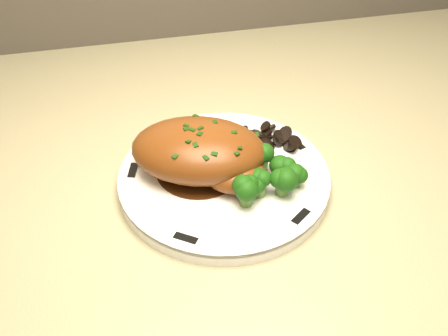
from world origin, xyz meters
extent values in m
cube|color=tan|center=(-0.14, 1.67, 0.91)|extent=(2.15, 0.71, 0.03)
cube|color=#4C443A|center=(-0.14, 1.99, 0.99)|extent=(2.15, 0.02, 0.12)
cylinder|color=white|center=(-0.04, 1.61, 0.94)|extent=(0.26, 0.26, 0.02)
cube|color=black|center=(0.06, 1.65, 0.94)|extent=(0.02, 0.03, 0.00)
cube|color=black|center=(-0.04, 1.72, 0.94)|extent=(0.03, 0.01, 0.00)
cube|color=black|center=(-0.14, 1.64, 0.94)|extent=(0.02, 0.03, 0.00)
cube|color=black|center=(-0.09, 1.53, 0.94)|extent=(0.03, 0.02, 0.00)
cube|color=black|center=(0.03, 1.53, 0.94)|extent=(0.02, 0.02, 0.00)
cylinder|color=#381C0A|center=(-0.06, 1.63, 0.94)|extent=(0.10, 0.10, 0.00)
ellipsoid|color=brown|center=(-0.06, 1.63, 0.97)|extent=(0.17, 0.14, 0.06)
ellipsoid|color=brown|center=(-0.03, 1.59, 0.96)|extent=(0.08, 0.07, 0.03)
cube|color=#15340B|center=(-0.10, 1.65, 1.00)|extent=(0.01, 0.00, 0.00)
cube|color=#15340B|center=(-0.09, 1.64, 1.00)|extent=(0.01, 0.00, 0.00)
cube|color=#15340B|center=(-0.07, 1.64, 1.00)|extent=(0.01, 0.00, 0.00)
cube|color=#15340B|center=(-0.05, 1.63, 1.00)|extent=(0.01, 0.00, 0.00)
cube|color=#15340B|center=(-0.04, 1.62, 1.00)|extent=(0.01, 0.00, 0.00)
cube|color=#15340B|center=(-0.02, 1.62, 1.00)|extent=(0.01, 0.00, 0.00)
cylinder|color=black|center=(0.05, 1.66, 0.95)|extent=(0.01, 0.01, 0.01)
cylinder|color=black|center=(0.05, 1.66, 0.95)|extent=(0.02, 0.02, 0.01)
cylinder|color=black|center=(0.04, 1.67, 0.95)|extent=(0.02, 0.02, 0.01)
cylinder|color=black|center=(0.04, 1.67, 0.95)|extent=(0.02, 0.02, 0.01)
cylinder|color=black|center=(0.03, 1.67, 0.95)|extent=(0.02, 0.02, 0.01)
cylinder|color=black|center=(0.02, 1.68, 0.95)|extent=(0.02, 0.02, 0.01)
cylinder|color=black|center=(0.01, 1.68, 0.95)|extent=(0.02, 0.02, 0.01)
cylinder|color=black|center=(0.01, 1.67, 0.95)|extent=(0.02, 0.02, 0.00)
cylinder|color=black|center=(0.00, 1.67, 0.95)|extent=(0.02, 0.02, 0.01)
cylinder|color=black|center=(-0.01, 1.67, 0.95)|extent=(0.02, 0.02, 0.01)
cylinder|color=black|center=(-0.01, 1.66, 0.95)|extent=(0.02, 0.02, 0.01)
cylinder|color=black|center=(-0.01, 1.66, 0.95)|extent=(0.02, 0.02, 0.01)
cylinder|color=black|center=(-0.01, 1.65, 0.95)|extent=(0.02, 0.02, 0.01)
cylinder|color=black|center=(-0.01, 1.65, 0.95)|extent=(0.03, 0.03, 0.01)
cylinder|color=black|center=(0.00, 1.64, 0.95)|extent=(0.02, 0.03, 0.02)
cylinder|color=black|center=(0.01, 1.64, 0.95)|extent=(0.02, 0.03, 0.02)
cylinder|color=black|center=(0.01, 1.64, 0.95)|extent=(0.02, 0.02, 0.01)
cylinder|color=black|center=(0.02, 1.64, 0.95)|extent=(0.02, 0.02, 0.01)
cylinder|color=black|center=(0.03, 1.64, 0.95)|extent=(0.03, 0.03, 0.01)
cylinder|color=black|center=(0.04, 1.64, 0.95)|extent=(0.03, 0.03, 0.01)
cylinder|color=black|center=(0.04, 1.65, 0.95)|extent=(0.03, 0.03, 0.02)
cylinder|color=black|center=(0.05, 1.65, 0.95)|extent=(0.03, 0.03, 0.01)
cylinder|color=olive|center=(-0.02, 1.60, 0.95)|extent=(0.01, 0.01, 0.02)
sphere|color=#0C3307|center=(-0.02, 1.60, 0.97)|extent=(0.02, 0.02, 0.02)
cylinder|color=olive|center=(0.00, 1.61, 0.95)|extent=(0.01, 0.01, 0.02)
sphere|color=#0C3307|center=(0.00, 1.61, 0.97)|extent=(0.02, 0.02, 0.02)
cylinder|color=olive|center=(0.02, 1.59, 0.95)|extent=(0.01, 0.01, 0.02)
sphere|color=#0C3307|center=(0.02, 1.59, 0.97)|extent=(0.02, 0.02, 0.02)
cylinder|color=olive|center=(-0.01, 1.57, 0.95)|extent=(0.01, 0.01, 0.02)
sphere|color=#0C3307|center=(-0.01, 1.57, 0.97)|extent=(0.02, 0.02, 0.02)
cylinder|color=olive|center=(0.02, 1.57, 0.95)|extent=(0.01, 0.01, 0.02)
sphere|color=#0C3307|center=(0.02, 1.57, 0.97)|extent=(0.02, 0.02, 0.02)
cylinder|color=olive|center=(0.04, 1.58, 0.95)|extent=(0.01, 0.01, 0.02)
sphere|color=#0C3307|center=(0.04, 1.58, 0.97)|extent=(0.02, 0.02, 0.02)
cylinder|color=olive|center=(-0.02, 1.56, 0.95)|extent=(0.01, 0.01, 0.02)
sphere|color=#0C3307|center=(-0.02, 1.56, 0.97)|extent=(0.02, 0.02, 0.02)
camera|label=1|loc=(-0.14, 1.15, 1.36)|focal=45.00mm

